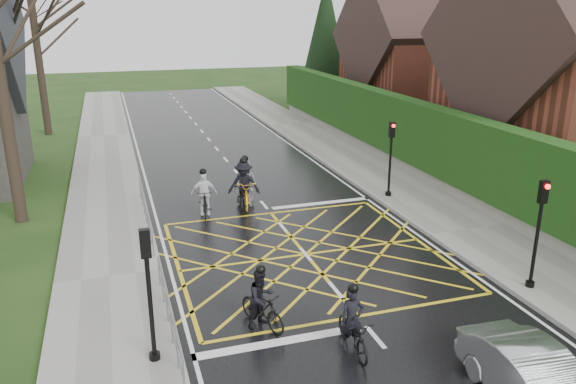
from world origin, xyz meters
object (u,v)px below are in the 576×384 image
cyclist_mid (244,190)px  cyclist_front (204,198)px  car (537,384)px  cyclist_back (262,304)px  cyclist_lead (246,189)px  cyclist_rear (353,329)px

cyclist_mid → cyclist_front: (-1.61, -0.23, -0.09)m
cyclist_mid → car: bearing=-60.3°
cyclist_back → cyclist_lead: size_ratio=0.75×
cyclist_front → cyclist_lead: size_ratio=0.84×
cyclist_mid → cyclist_front: size_ratio=1.21×
cyclist_lead → cyclist_front: bearing=-152.0°
cyclist_mid → car: 13.39m
cyclist_back → cyclist_rear: bearing=-67.2°
cyclist_mid → cyclist_lead: 0.34m
cyclist_rear → car: (2.52, -2.99, 0.08)m
cyclist_back → cyclist_mid: (1.62, 8.53, 0.14)m
cyclist_front → cyclist_rear: bearing=-71.4°
cyclist_lead → cyclist_back: bearing=-90.6°
cyclist_mid → cyclist_front: cyclist_mid is taller
cyclist_mid → cyclist_lead: bearing=86.5°
cyclist_back → car: (4.23, -4.59, 0.01)m
cyclist_rear → car: 3.91m
cyclist_mid → cyclist_front: bearing=-153.3°
cyclist_back → car: cyclist_back is taller
cyclist_rear → car: bearing=-47.9°
cyclist_lead → car: 13.67m
cyclist_back → cyclist_front: bearing=65.9°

